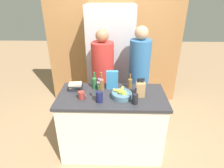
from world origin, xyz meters
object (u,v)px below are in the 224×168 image
(refrigerator, at_px, (111,61))
(fruit_bowl, at_px, (122,94))
(knife_block, at_px, (140,89))
(bottle_vinegar, at_px, (101,84))
(bottle_oil, at_px, (130,82))
(person_at_sink, at_px, (103,76))
(coffee_mug, at_px, (81,95))
(bottle_wine, at_px, (95,82))
(cereal_box, at_px, (112,80))
(flower_vase, at_px, (99,95))
(book_stack, at_px, (76,86))
(bottle_water, at_px, (135,98))
(person_in_blue, at_px, (139,74))

(refrigerator, height_order, fruit_bowl, refrigerator)
(knife_block, distance_m, bottle_vinegar, 0.53)
(bottle_oil, xyz_separation_m, person_at_sink, (-0.41, 0.37, -0.06))
(coffee_mug, xyz_separation_m, bottle_wine, (0.14, 0.30, 0.05))
(cereal_box, xyz_separation_m, coffee_mug, (-0.39, -0.30, -0.08))
(refrigerator, relative_size, coffee_mug, 17.94)
(bottle_wine, bearing_deg, knife_block, -18.81)
(bottle_oil, bearing_deg, person_at_sink, 137.58)
(flower_vase, bearing_deg, bottle_wine, 105.10)
(refrigerator, xyz_separation_m, fruit_bowl, (0.18, -1.23, -0.02))
(book_stack, relative_size, bottle_oil, 0.97)
(bottle_vinegar, bearing_deg, fruit_bowl, -30.03)
(knife_block, xyz_separation_m, book_stack, (-0.88, 0.15, -0.05))
(fruit_bowl, bearing_deg, bottle_water, -42.67)
(coffee_mug, bearing_deg, bottle_vinegar, 40.58)
(flower_vase, relative_size, bottle_wine, 1.31)
(fruit_bowl, height_order, bottle_oil, bottle_oil)
(bottle_wine, bearing_deg, fruit_bowl, -34.13)
(refrigerator, xyz_separation_m, book_stack, (-0.46, -1.03, -0.02))
(bottle_vinegar, xyz_separation_m, person_at_sink, (-0.01, 0.50, -0.09))
(flower_vase, bearing_deg, person_at_sink, 90.71)
(flower_vase, distance_m, bottle_water, 0.44)
(book_stack, bearing_deg, refrigerator, 65.90)
(fruit_bowl, distance_m, bottle_vinegar, 0.32)
(bottle_oil, relative_size, person_at_sink, 0.13)
(bottle_wine, bearing_deg, bottle_oil, 2.59)
(book_stack, xyz_separation_m, person_at_sink, (0.35, 0.46, -0.03))
(bottle_oil, height_order, bottle_vinegar, bottle_vinegar)
(cereal_box, height_order, person_in_blue, person_in_blue)
(knife_block, bearing_deg, book_stack, 170.23)
(coffee_mug, relative_size, bottle_oil, 0.52)
(knife_block, relative_size, person_in_blue, 0.15)
(book_stack, bearing_deg, bottle_water, -23.33)
(fruit_bowl, relative_size, book_stack, 1.28)
(bottle_water, bearing_deg, fruit_bowl, 137.33)
(refrigerator, relative_size, person_at_sink, 1.18)
(cereal_box, height_order, bottle_water, cereal_box)
(book_stack, relative_size, person_at_sink, 0.12)
(knife_block, bearing_deg, cereal_box, 150.94)
(book_stack, bearing_deg, coffee_mug, -62.77)
(knife_block, xyz_separation_m, bottle_wine, (-0.62, 0.21, -0.01))
(fruit_bowl, xyz_separation_m, coffee_mug, (-0.51, -0.05, 0.01))
(refrigerator, relative_size, bottle_vinegar, 7.04)
(flower_vase, distance_m, bottle_oil, 0.56)
(cereal_box, height_order, bottle_wine, cereal_box)
(bottle_oil, distance_m, bottle_wine, 0.50)
(bottle_oil, bearing_deg, cereal_box, -173.30)
(knife_block, distance_m, flower_vase, 0.55)
(flower_vase, relative_size, person_at_sink, 0.19)
(bottle_oil, relative_size, bottle_vinegar, 0.75)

